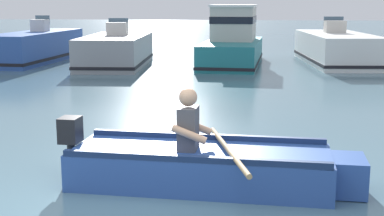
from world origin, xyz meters
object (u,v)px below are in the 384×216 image
moored_boat_grey (116,51)px  moored_boat_white (337,49)px  moored_boat_teal (233,43)px  moored_boat_blue (36,47)px  rowboat_with_person (206,165)px

moored_boat_grey → moored_boat_white: moored_boat_white is taller
moored_boat_grey → moored_boat_teal: 4.12m
moored_boat_blue → moored_boat_teal: size_ratio=1.04×
moored_boat_blue → moored_boat_teal: moored_boat_teal is taller
moored_boat_blue → moored_boat_white: moored_boat_blue is taller
moored_boat_grey → moored_boat_blue: bearing=163.6°
moored_boat_teal → moored_boat_white: size_ratio=0.93×
rowboat_with_person → moored_boat_grey: bearing=108.7°
moored_boat_blue → moored_boat_grey: 3.37m
rowboat_with_person → moored_boat_white: moored_boat_white is taller
rowboat_with_person → moored_boat_blue: (-7.27, 12.89, 0.28)m
moored_boat_grey → moored_boat_teal: size_ratio=0.90×
rowboat_with_person → moored_boat_teal: 12.89m
moored_boat_blue → moored_boat_grey: (3.23, -0.95, -0.03)m
moored_boat_grey → moored_boat_white: size_ratio=0.84×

